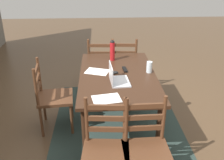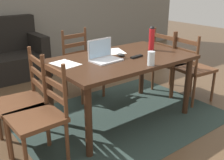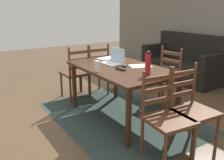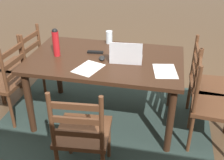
# 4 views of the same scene
# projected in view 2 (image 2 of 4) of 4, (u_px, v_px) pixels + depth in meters

# --- Properties ---
(ground_plane) EXTENTS (14.00, 14.00, 0.00)m
(ground_plane) POSITION_uv_depth(u_px,v_px,m) (121.00, 117.00, 3.27)
(ground_plane) COLOR brown
(area_rug) EXTENTS (2.35, 1.73, 0.01)m
(area_rug) POSITION_uv_depth(u_px,v_px,m) (121.00, 117.00, 3.27)
(area_rug) COLOR #283833
(area_rug) RESTS_ON ground
(dining_table) EXTENTS (1.60, 0.96, 0.76)m
(dining_table) POSITION_uv_depth(u_px,v_px,m) (121.00, 65.00, 3.04)
(dining_table) COLOR #382114
(dining_table) RESTS_ON ground
(chair_right_far) EXTENTS (0.47, 0.47, 0.95)m
(chair_right_far) POSITION_uv_depth(u_px,v_px,m) (170.00, 62.00, 3.88)
(chair_right_far) COLOR #56331E
(chair_right_far) RESTS_ON ground
(chair_right_near) EXTENTS (0.48, 0.48, 0.95)m
(chair_right_near) POSITION_uv_depth(u_px,v_px,m) (192.00, 69.00, 3.60)
(chair_right_near) COLOR #56331E
(chair_right_near) RESTS_ON ground
(chair_left_far) EXTENTS (0.47, 0.47, 0.95)m
(chair_left_far) POSITION_uv_depth(u_px,v_px,m) (24.00, 101.00, 2.63)
(chair_left_far) COLOR #56331E
(chair_left_far) RESTS_ON ground
(chair_left_near) EXTENTS (0.45, 0.45, 0.95)m
(chair_left_near) POSITION_uv_depth(u_px,v_px,m) (40.00, 115.00, 2.35)
(chair_left_near) COLOR #56331E
(chair_left_near) RESTS_ON ground
(chair_far_head) EXTENTS (0.48, 0.48, 0.95)m
(chair_far_head) POSITION_uv_depth(u_px,v_px,m) (82.00, 65.00, 3.74)
(chair_far_head) COLOR #56331E
(chair_far_head) RESTS_ON ground
(laptop) EXTENTS (0.34, 0.24, 0.23)m
(laptop) POSITION_uv_depth(u_px,v_px,m) (103.00, 55.00, 2.88)
(laptop) COLOR silver
(laptop) RESTS_ON dining_table
(water_bottle) EXTENTS (0.07, 0.07, 0.30)m
(water_bottle) POSITION_uv_depth(u_px,v_px,m) (152.00, 38.00, 3.28)
(water_bottle) COLOR red
(water_bottle) RESTS_ON dining_table
(drinking_glass) EXTENTS (0.07, 0.07, 0.15)m
(drinking_glass) POSITION_uv_depth(u_px,v_px,m) (151.00, 58.00, 2.70)
(drinking_glass) COLOR silver
(drinking_glass) RESTS_ON dining_table
(computer_mouse) EXTENTS (0.08, 0.11, 0.03)m
(computer_mouse) POSITION_uv_depth(u_px,v_px,m) (121.00, 55.00, 3.04)
(computer_mouse) COLOR black
(computer_mouse) RESTS_ON dining_table
(tv_remote) EXTENTS (0.17, 0.06, 0.02)m
(tv_remote) POSITION_uv_depth(u_px,v_px,m) (137.00, 57.00, 3.00)
(tv_remote) COLOR black
(tv_remote) RESTS_ON dining_table
(paper_stack_left) EXTENTS (0.29, 0.35, 0.00)m
(paper_stack_left) POSITION_uv_depth(u_px,v_px,m) (114.00, 51.00, 3.26)
(paper_stack_left) COLOR white
(paper_stack_left) RESTS_ON dining_table
(paper_stack_right) EXTENTS (0.26, 0.33, 0.00)m
(paper_stack_right) POSITION_uv_depth(u_px,v_px,m) (65.00, 64.00, 2.77)
(paper_stack_right) COLOR white
(paper_stack_right) RESTS_ON dining_table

